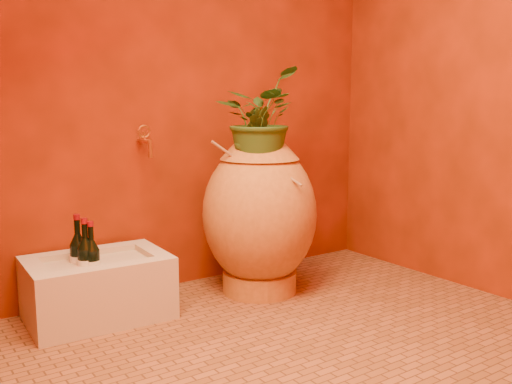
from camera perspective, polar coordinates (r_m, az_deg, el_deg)
floor at (r=2.64m, az=4.22°, el=-14.39°), size 2.50×2.50×0.00m
wall_back at (r=3.26m, az=-6.89°, el=12.58°), size 2.50×0.02×2.50m
wall_right at (r=3.36m, az=21.72°, el=11.91°), size 0.02×2.00×2.50m
amphora at (r=3.11m, az=0.36°, el=-2.13°), size 0.64×0.64×0.89m
stone_basin at (r=2.91m, az=-15.53°, el=-9.30°), size 0.68×0.48×0.31m
wine_bottle_a at (r=2.85m, az=-16.06°, el=-6.86°), size 0.08×0.08×0.32m
wine_bottle_b at (r=2.92m, az=-17.30°, el=-6.37°), size 0.08×0.08×0.34m
wine_bottle_c at (r=2.86m, az=-16.62°, el=-6.74°), size 0.08×0.08×0.33m
wall_tap at (r=3.05m, az=-11.00°, el=5.17°), size 0.07×0.15×0.17m
plant_main at (r=3.03m, az=0.18°, el=7.44°), size 0.62×0.63×0.53m
plant_side at (r=2.98m, az=-0.38°, el=5.33°), size 0.23×0.22×0.34m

